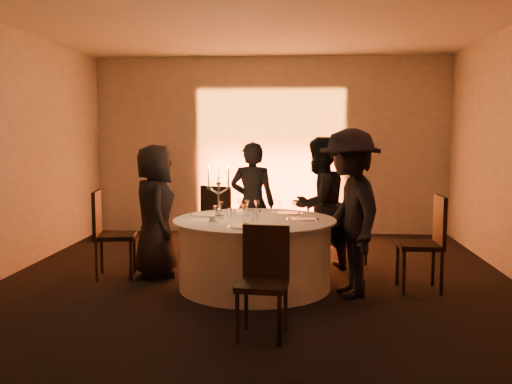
# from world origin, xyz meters

# --- Properties ---
(floor) EXTENTS (7.00, 7.00, 0.00)m
(floor) POSITION_xyz_m (0.00, 0.00, 0.00)
(floor) COLOR black
(floor) RESTS_ON ground
(ceiling) EXTENTS (7.00, 7.00, 0.00)m
(ceiling) POSITION_xyz_m (0.00, 0.00, 3.00)
(ceiling) COLOR silver
(ceiling) RESTS_ON wall_back
(wall_back) EXTENTS (7.00, 0.00, 7.00)m
(wall_back) POSITION_xyz_m (0.00, 3.50, 1.50)
(wall_back) COLOR #A8A49C
(wall_back) RESTS_ON floor
(wall_front) EXTENTS (7.00, 0.00, 7.00)m
(wall_front) POSITION_xyz_m (0.00, -3.50, 1.50)
(wall_front) COLOR #A8A49C
(wall_front) RESTS_ON floor
(uplighter_fixture) EXTENTS (0.25, 0.12, 0.10)m
(uplighter_fixture) POSITION_xyz_m (0.00, 3.20, 0.05)
(uplighter_fixture) COLOR black
(uplighter_fixture) RESTS_ON floor
(banquet_table) EXTENTS (1.80, 1.80, 0.77)m
(banquet_table) POSITION_xyz_m (0.00, 0.00, 0.38)
(banquet_table) COLOR black
(banquet_table) RESTS_ON floor
(chair_left) EXTENTS (0.53, 0.53, 1.04)m
(chair_left) POSITION_xyz_m (-1.77, 0.30, 0.59)
(chair_left) COLOR black
(chair_left) RESTS_ON floor
(chair_back_left) EXTENTS (0.58, 0.58, 1.02)m
(chair_back_left) POSITION_xyz_m (-0.56, 1.28, 0.58)
(chair_back_left) COLOR black
(chair_back_left) RESTS_ON floor
(chair_back_right) EXTENTS (0.65, 0.65, 1.05)m
(chair_back_right) POSITION_xyz_m (1.15, 1.13, 0.59)
(chair_back_right) COLOR black
(chair_back_right) RESTS_ON floor
(chair_right) EXTENTS (0.46, 0.46, 1.05)m
(chair_right) POSITION_xyz_m (1.89, 0.00, 0.59)
(chair_right) COLOR black
(chair_right) RESTS_ON floor
(chair_front) EXTENTS (0.45, 0.45, 0.93)m
(chair_front) POSITION_xyz_m (0.19, -1.48, 0.52)
(chair_front) COLOR black
(chair_front) RESTS_ON floor
(guest_left) EXTENTS (0.73, 0.89, 1.58)m
(guest_left) POSITION_xyz_m (-1.23, 0.42, 0.79)
(guest_left) COLOR black
(guest_left) RESTS_ON floor
(guest_back_left) EXTENTS (0.62, 0.44, 1.60)m
(guest_back_left) POSITION_xyz_m (-0.11, 1.10, 0.80)
(guest_back_left) COLOR black
(guest_back_left) RESTS_ON floor
(guest_back_right) EXTENTS (1.02, 1.02, 1.67)m
(guest_back_right) POSITION_xyz_m (0.73, 0.75, 0.84)
(guest_back_right) COLOR black
(guest_back_right) RESTS_ON floor
(guest_right) EXTENTS (0.91, 1.27, 1.77)m
(guest_right) POSITION_xyz_m (1.02, -0.25, 0.88)
(guest_right) COLOR black
(guest_right) RESTS_ON floor
(plate_left) EXTENTS (0.36, 0.26, 0.01)m
(plate_left) POSITION_xyz_m (-0.59, 0.21, 0.78)
(plate_left) COLOR white
(plate_left) RESTS_ON banquet_table
(plate_back_left) EXTENTS (0.36, 0.27, 0.08)m
(plate_back_left) POSITION_xyz_m (-0.15, 0.58, 0.79)
(plate_back_left) COLOR white
(plate_back_left) RESTS_ON banquet_table
(plate_back_right) EXTENTS (0.35, 0.28, 0.01)m
(plate_back_right) POSITION_xyz_m (0.35, 0.45, 0.78)
(plate_back_right) COLOR white
(plate_back_right) RESTS_ON banquet_table
(plate_right) EXTENTS (0.36, 0.26, 0.01)m
(plate_right) POSITION_xyz_m (0.53, -0.02, 0.78)
(plate_right) COLOR white
(plate_right) RESTS_ON banquet_table
(plate_front) EXTENTS (0.36, 0.29, 0.08)m
(plate_front) POSITION_xyz_m (-0.05, -0.57, 0.79)
(plate_front) COLOR white
(plate_front) RESTS_ON banquet_table
(coffee_cup) EXTENTS (0.11, 0.11, 0.07)m
(coffee_cup) POSITION_xyz_m (-0.44, -0.22, 0.80)
(coffee_cup) COLOR white
(coffee_cup) RESTS_ON banquet_table
(candelabra) EXTENTS (0.27, 0.13, 0.64)m
(candelabra) POSITION_xyz_m (-0.41, 0.10, 0.99)
(candelabra) COLOR silver
(candelabra) RESTS_ON banquet_table
(wine_glass_a) EXTENTS (0.07, 0.07, 0.19)m
(wine_glass_a) POSITION_xyz_m (-0.10, 0.19, 0.91)
(wine_glass_a) COLOR silver
(wine_glass_a) RESTS_ON banquet_table
(wine_glass_b) EXTENTS (0.07, 0.07, 0.19)m
(wine_glass_b) POSITION_xyz_m (0.26, 0.14, 0.91)
(wine_glass_b) COLOR silver
(wine_glass_b) RESTS_ON banquet_table
(wine_glass_c) EXTENTS (0.07, 0.07, 0.19)m
(wine_glass_c) POSITION_xyz_m (-0.38, -0.34, 0.91)
(wine_glass_c) COLOR silver
(wine_glass_c) RESTS_ON banquet_table
(wine_glass_d) EXTENTS (0.07, 0.07, 0.19)m
(wine_glass_d) POSITION_xyz_m (-0.21, 0.28, 0.91)
(wine_glass_d) COLOR silver
(wine_glass_d) RESTS_ON banquet_table
(wine_glass_e) EXTENTS (0.07, 0.07, 0.19)m
(wine_glass_e) POSITION_xyz_m (-0.11, -0.13, 0.91)
(wine_glass_e) COLOR silver
(wine_glass_e) RESTS_ON banquet_table
(wine_glass_f) EXTENTS (0.07, 0.07, 0.19)m
(wine_glass_f) POSITION_xyz_m (0.43, 0.06, 0.91)
(wine_glass_f) COLOR silver
(wine_glass_f) RESTS_ON banquet_table
(wine_glass_g) EXTENTS (0.07, 0.07, 0.19)m
(wine_glass_g) POSITION_xyz_m (0.01, 0.13, 0.91)
(wine_glass_g) COLOR silver
(wine_glass_g) RESTS_ON banquet_table
(wine_glass_h) EXTENTS (0.07, 0.07, 0.19)m
(wine_glass_h) POSITION_xyz_m (-0.38, -0.01, 0.91)
(wine_glass_h) COLOR silver
(wine_glass_h) RESTS_ON banquet_table
(tumbler_a) EXTENTS (0.07, 0.07, 0.09)m
(tumbler_a) POSITION_xyz_m (-0.31, 0.24, 0.82)
(tumbler_a) COLOR silver
(tumbler_a) RESTS_ON banquet_table
(tumbler_b) EXTENTS (0.07, 0.07, 0.09)m
(tumbler_b) POSITION_xyz_m (-0.25, 0.08, 0.82)
(tumbler_b) COLOR silver
(tumbler_b) RESTS_ON banquet_table
(tumbler_c) EXTENTS (0.07, 0.07, 0.09)m
(tumbler_c) POSITION_xyz_m (-0.12, 0.28, 0.82)
(tumbler_c) COLOR silver
(tumbler_c) RESTS_ON banquet_table
(tumbler_d) EXTENTS (0.07, 0.07, 0.09)m
(tumbler_d) POSITION_xyz_m (0.02, -0.17, 0.82)
(tumbler_d) COLOR silver
(tumbler_d) RESTS_ON banquet_table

